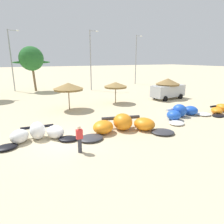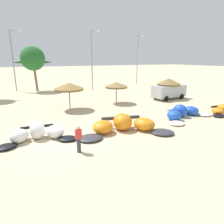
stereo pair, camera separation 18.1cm
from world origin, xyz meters
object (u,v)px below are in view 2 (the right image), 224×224
(lamppost_west, at_px, (14,58))
(lamppost_east_center, at_px, (138,58))
(lamppost_west_center, at_px, (92,58))
(beach_umbrella_outermost, at_px, (169,82))
(beach_umbrella_middle, at_px, (69,87))
(person_near_kites, at_px, (79,139))
(kite_left, at_px, (38,133))
(kite_center, at_px, (183,113))
(kite_left_of_center, at_px, (124,125))
(parked_van, at_px, (168,91))
(beach_umbrella_near_palms, at_px, (116,85))
(palm_center_left, at_px, (33,59))

(lamppost_west, distance_m, lamppost_east_center, 23.40)
(lamppost_west, bearing_deg, lamppost_east_center, -1.70)
(lamppost_west_center, bearing_deg, beach_umbrella_outermost, -61.10)
(beach_umbrella_middle, relative_size, lamppost_east_center, 0.32)
(beach_umbrella_middle, height_order, lamppost_west, lamppost_west)
(lamppost_west, bearing_deg, person_near_kites, -84.63)
(lamppost_west, bearing_deg, beach_umbrella_outermost, -41.86)
(lamppost_west_center, height_order, lamppost_east_center, lamppost_east_center)
(person_near_kites, height_order, lamppost_west_center, lamppost_west_center)
(kite_left, height_order, person_near_kites, person_near_kites)
(kite_center, distance_m, lamppost_east_center, 25.90)
(kite_left_of_center, relative_size, beach_umbrella_middle, 2.25)
(parked_van, bearing_deg, beach_umbrella_outermost, 52.42)
(kite_left, xyz_separation_m, beach_umbrella_near_palms, (10.01, 7.91, 1.77))
(kite_center, xyz_separation_m, lamppost_west, (-13.28, 24.01, 4.96))
(kite_left, relative_size, beach_umbrella_middle, 1.68)
(parked_van, distance_m, person_near_kites, 18.49)
(kite_left, bearing_deg, parked_van, 22.12)
(kite_left_of_center, bearing_deg, parked_van, 35.66)
(kite_center, relative_size, palm_center_left, 0.83)
(kite_left_of_center, height_order, beach_umbrella_near_palms, beach_umbrella_near_palms)
(kite_left, height_order, palm_center_left, palm_center_left)
(kite_left, bearing_deg, beach_umbrella_middle, 60.56)
(kite_left, bearing_deg, kite_left_of_center, -10.63)
(kite_left_of_center, distance_m, palm_center_left, 24.19)
(person_near_kites, height_order, lamppost_east_center, lamppost_east_center)
(kite_left_of_center, xyz_separation_m, lamppost_west_center, (5.24, 20.10, 4.92))
(kite_left, bearing_deg, person_near_kites, -57.13)
(beach_umbrella_near_palms, distance_m, parked_van, 7.55)
(kite_center, height_order, lamppost_east_center, lamppost_east_center)
(beach_umbrella_middle, xyz_separation_m, beach_umbrella_outermost, (13.54, 0.09, -0.20))
(parked_van, bearing_deg, person_near_kites, -146.96)
(beach_umbrella_middle, distance_m, parked_van, 13.40)
(kite_center, xyz_separation_m, person_near_kites, (-10.77, -2.67, 0.37))
(parked_van, bearing_deg, beach_umbrella_middle, 179.21)
(beach_umbrella_outermost, xyz_separation_m, person_near_kites, (-15.71, -10.36, -1.45))
(lamppost_west, bearing_deg, beach_umbrella_middle, -74.11)
(person_near_kites, bearing_deg, palm_center_left, 89.36)
(beach_umbrella_middle, relative_size, person_near_kites, 1.94)
(lamppost_west, relative_size, lamppost_east_center, 0.98)
(lamppost_west, bearing_deg, kite_left, -88.62)
(lamppost_east_center, bearing_deg, beach_umbrella_outermost, -108.32)
(palm_center_left, bearing_deg, kite_left_of_center, -80.85)
(kite_left, relative_size, beach_umbrella_outermost, 1.66)
(kite_left, relative_size, palm_center_left, 0.73)
(person_near_kites, xyz_separation_m, lamppost_west, (-2.51, 26.68, 4.59))
(beach_umbrella_middle, xyz_separation_m, lamppost_west_center, (7.13, 11.71, 2.94))
(kite_left_of_center, bearing_deg, palm_center_left, 99.15)
(parked_van, distance_m, lamppost_west_center, 14.09)
(kite_left, bearing_deg, kite_center, -1.47)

